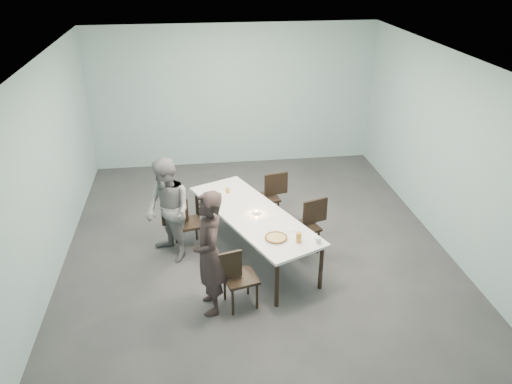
{
  "coord_description": "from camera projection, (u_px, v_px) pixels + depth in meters",
  "views": [
    {
      "loc": [
        -0.91,
        -6.8,
        4.41
      ],
      "look_at": [
        0.0,
        -0.05,
        1.0
      ],
      "focal_mm": 35.0,
      "sensor_mm": 36.0,
      "label": 1
    }
  ],
  "objects": [
    {
      "name": "chair_far_left",
      "position": [
        182.0,
        220.0,
        7.84
      ],
      "size": [
        0.64,
        0.5,
        0.87
      ],
      "rotation": [
        0.0,
        0.0,
        0.21
      ],
      "color": "black",
      "rests_on": "ground"
    },
    {
      "name": "water_tumbler",
      "position": [
        318.0,
        240.0,
        6.77
      ],
      "size": [
        0.08,
        0.08,
        0.09
      ],
      "primitive_type": "cylinder",
      "color": "silver",
      "rests_on": "table"
    },
    {
      "name": "side_plate",
      "position": [
        289.0,
        229.0,
        7.12
      ],
      "size": [
        0.18,
        0.18,
        0.01
      ],
      "primitive_type": "cylinder",
      "color": "white",
      "rests_on": "table"
    },
    {
      "name": "room_shell",
      "position": [
        256.0,
        127.0,
        7.21
      ],
      "size": [
        6.02,
        7.02,
        3.01
      ],
      "color": "#92B4B8",
      "rests_on": "ground"
    },
    {
      "name": "chair_near_right",
      "position": [
        309.0,
        222.0,
        7.8
      ],
      "size": [
        0.65,
        0.53,
        0.87
      ],
      "rotation": [
        0.0,
        0.0,
        3.45
      ],
      "color": "black",
      "rests_on": "ground"
    },
    {
      "name": "menu",
      "position": [
        217.0,
        194.0,
        8.1
      ],
      "size": [
        0.36,
        0.32,
        0.01
      ],
      "primitive_type": "cube",
      "rotation": [
        0.0,
        0.0,
        0.42
      ],
      "color": "silver",
      "rests_on": "table"
    },
    {
      "name": "pizza",
      "position": [
        276.0,
        238.0,
        6.88
      ],
      "size": [
        0.34,
        0.34,
        0.04
      ],
      "color": "white",
      "rests_on": "table"
    },
    {
      "name": "amber_tumbler",
      "position": [
        228.0,
        190.0,
        8.14
      ],
      "size": [
        0.07,
        0.07,
        0.08
      ],
      "primitive_type": "cylinder",
      "color": "#BF8C29",
      "rests_on": "table"
    },
    {
      "name": "chair_near_left",
      "position": [
        235.0,
        275.0,
        6.56
      ],
      "size": [
        0.65,
        0.51,
        0.87
      ],
      "rotation": [
        0.0,
        0.0,
        0.24
      ],
      "color": "black",
      "rests_on": "ground"
    },
    {
      "name": "diner_far",
      "position": [
        168.0,
        211.0,
        7.48
      ],
      "size": [
        0.94,
        1.0,
        1.63
      ],
      "primitive_type": "imported",
      "rotation": [
        0.0,
        0.0,
        -1.01
      ],
      "color": "gray",
      "rests_on": "ground"
    },
    {
      "name": "tealight",
      "position": [
        256.0,
        212.0,
        7.52
      ],
      "size": [
        0.06,
        0.06,
        0.05
      ],
      "color": "silver",
      "rests_on": "table"
    },
    {
      "name": "beer_glass",
      "position": [
        299.0,
        238.0,
        6.77
      ],
      "size": [
        0.08,
        0.08,
        0.15
      ],
      "primitive_type": "cylinder",
      "color": "#BF8C29",
      "rests_on": "table"
    },
    {
      "name": "table",
      "position": [
        253.0,
        217.0,
        7.56
      ],
      "size": [
        1.87,
        2.74,
        0.75
      ],
      "rotation": [
        0.0,
        0.0,
        0.42
      ],
      "color": "white",
      "rests_on": "ground"
    },
    {
      "name": "ground",
      "position": [
        256.0,
        246.0,
        8.11
      ],
      "size": [
        7.0,
        7.0,
        0.0
      ],
      "primitive_type": "plane",
      "color": "#333335",
      "rests_on": "ground"
    },
    {
      "name": "chair_far_right",
      "position": [
        270.0,
        193.0,
        8.69
      ],
      "size": [
        0.64,
        0.5,
        0.87
      ],
      "rotation": [
        0.0,
        0.0,
        3.34
      ],
      "color": "black",
      "rests_on": "ground"
    },
    {
      "name": "diner_near",
      "position": [
        209.0,
        254.0,
        6.35
      ],
      "size": [
        0.47,
        0.67,
        1.73
      ],
      "primitive_type": "imported",
      "rotation": [
        0.0,
        0.0,
        -1.47
      ],
      "color": "black",
      "rests_on": "ground"
    }
  ]
}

